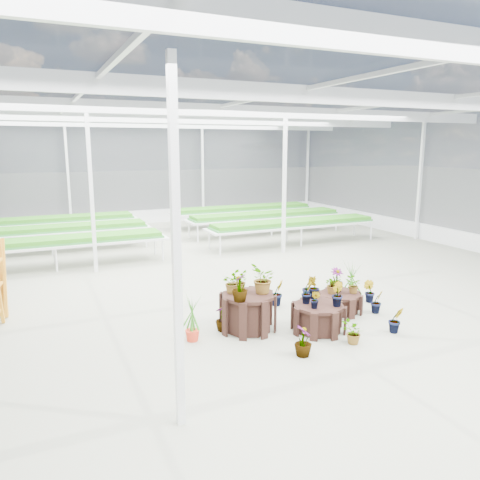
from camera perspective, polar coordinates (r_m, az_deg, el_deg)
name	(u,v)px	position (r m, az deg, el deg)	size (l,w,h in m)	color
ground_plane	(255,300)	(10.84, 1.82, -7.30)	(24.00, 24.00, 0.00)	gray
greenhouse_shell	(255,202)	(10.34, 1.89, 4.60)	(18.00, 24.00, 4.50)	white
steel_frame	(255,202)	(10.34, 1.89, 4.60)	(18.00, 24.00, 4.50)	silver
nursery_benches	(169,231)	(17.30, -8.70, 1.08)	(16.00, 7.00, 0.84)	silver
plinth_tall	(248,312)	(9.02, 0.96, -8.79)	(1.05, 1.05, 0.72)	black
plinth_mid	(318,318)	(9.12, 9.53, -9.34)	(1.00, 1.00, 0.53)	black
plinth_low	(339,303)	(10.23, 12.04, -7.48)	(0.92, 0.92, 0.41)	black
nursery_plants	(296,295)	(9.39, 6.81, -6.63)	(4.66, 2.84, 1.29)	#2A7219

